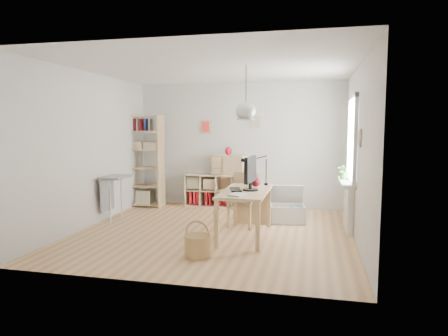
% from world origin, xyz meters
% --- Properties ---
extents(ground, '(4.50, 4.50, 0.00)m').
position_xyz_m(ground, '(0.00, 0.00, 0.00)').
color(ground, tan).
rests_on(ground, ground).
extents(room_shell, '(4.50, 4.50, 4.50)m').
position_xyz_m(room_shell, '(0.55, -0.15, 2.00)').
color(room_shell, white).
rests_on(room_shell, ground).
extents(window_unit, '(0.07, 1.16, 1.46)m').
position_xyz_m(window_unit, '(2.23, 0.60, 1.55)').
color(window_unit, white).
rests_on(window_unit, ground).
extents(radiator, '(0.10, 0.80, 0.80)m').
position_xyz_m(radiator, '(2.19, 0.60, 0.40)').
color(radiator, white).
rests_on(radiator, ground).
extents(windowsill, '(0.22, 1.20, 0.06)m').
position_xyz_m(windowsill, '(2.14, 0.60, 0.83)').
color(windowsill, white).
rests_on(windowsill, radiator).
extents(desk, '(0.70, 1.50, 0.75)m').
position_xyz_m(desk, '(0.55, -0.15, 0.66)').
color(desk, tan).
rests_on(desk, ground).
extents(cube_shelf, '(1.40, 0.38, 0.72)m').
position_xyz_m(cube_shelf, '(-0.47, 2.08, 0.30)').
color(cube_shelf, '#D7B48D').
rests_on(cube_shelf, ground).
extents(tall_bookshelf, '(0.80, 0.38, 2.00)m').
position_xyz_m(tall_bookshelf, '(-2.04, 1.80, 1.09)').
color(tall_bookshelf, tan).
rests_on(tall_bookshelf, ground).
extents(side_table, '(0.40, 0.55, 0.85)m').
position_xyz_m(side_table, '(-2.04, 0.35, 0.67)').
color(side_table, gray).
rests_on(side_table, ground).
extents(chair, '(0.52, 0.52, 0.94)m').
position_xyz_m(chair, '(0.40, 0.53, 0.54)').
color(chair, gray).
rests_on(chair, ground).
extents(wicker_basket, '(0.36, 0.36, 0.50)m').
position_xyz_m(wicker_basket, '(0.09, -1.27, 0.16)').
color(wicker_basket, '#9B7C46').
rests_on(wicker_basket, ground).
extents(storage_chest, '(0.69, 0.76, 0.65)m').
position_xyz_m(storage_chest, '(1.15, 1.02, 0.21)').
color(storage_chest, beige).
rests_on(storage_chest, ground).
extents(monitor, '(0.25, 0.62, 0.54)m').
position_xyz_m(monitor, '(0.63, -0.14, 1.05)').
color(monitor, black).
rests_on(monitor, desk).
extents(keyboard, '(0.28, 0.46, 0.02)m').
position_xyz_m(keyboard, '(0.40, -0.17, 0.76)').
color(keyboard, black).
rests_on(keyboard, desk).
extents(task_lamp, '(0.46, 0.17, 0.48)m').
position_xyz_m(task_lamp, '(0.58, 0.41, 1.08)').
color(task_lamp, black).
rests_on(task_lamp, desk).
extents(yarn_ball, '(0.16, 0.16, 0.16)m').
position_xyz_m(yarn_ball, '(0.65, 0.28, 0.83)').
color(yarn_ball, '#540B15').
rests_on(yarn_ball, desk).
extents(paper_tray, '(0.30, 0.33, 0.03)m').
position_xyz_m(paper_tray, '(0.52, -0.65, 0.76)').
color(paper_tray, white).
rests_on(paper_tray, desk).
extents(drawer_chest, '(0.79, 0.49, 0.42)m').
position_xyz_m(drawer_chest, '(-0.18, 2.04, 0.93)').
color(drawer_chest, '#D7B48D').
rests_on(drawer_chest, cube_shelf).
extents(red_vase, '(0.15, 0.15, 0.18)m').
position_xyz_m(red_vase, '(-0.20, 2.04, 1.23)').
color(red_vase, '#A10D1F').
rests_on(red_vase, drawer_chest).
extents(potted_plant, '(0.34, 0.31, 0.30)m').
position_xyz_m(potted_plant, '(2.12, 0.75, 1.01)').
color(potted_plant, '#295D22').
rests_on(potted_plant, windowsill).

